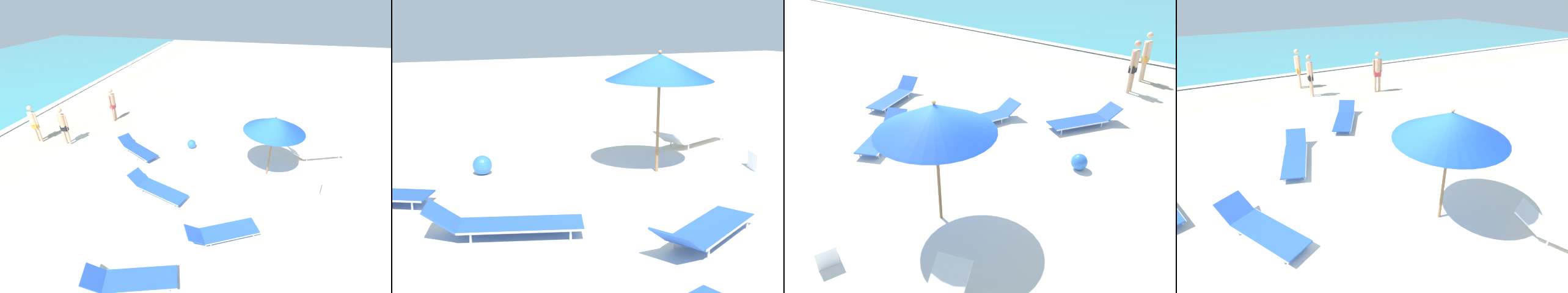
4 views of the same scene
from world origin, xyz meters
TOP-DOWN VIEW (x-y plane):
  - ground_plane at (0.00, 0.01)m, footprint 60.00×60.00m
  - beach_umbrella at (0.71, -0.82)m, footprint 2.12×2.12m
  - sun_lounger_under_umbrella at (1.01, 4.59)m, footprint 1.58×2.12m
  - sun_lounger_beside_umbrella at (-4.52, 2.32)m, footprint 1.22×2.23m
  - sun_lounger_near_water_left at (-1.26, 2.88)m, footprint 1.30×2.30m
  - sun_lounger_near_water_right at (-2.63, 0.43)m, footprint 1.51×2.13m
  - sun_lounger_mid_beach_solo at (2.35, -2.78)m, footprint 1.38×2.35m
  - beachgoer_wading_adult at (0.91, 9.44)m, footprint 0.27×0.45m
  - beachgoer_shoreline_child at (1.00, 8.00)m, footprint 0.27×0.45m
  - beachgoer_strolling_adult at (3.80, 7.15)m, footprint 0.45×0.27m
  - beach_ball at (1.95, 2.44)m, footprint 0.38×0.38m
  - cooler_box at (-0.03, -2.82)m, footprint 0.58×0.49m

SIDE VIEW (x-z plane):
  - ground_plane at x=0.00m, z-range -0.16..0.00m
  - cooler_box at x=-0.03m, z-range 0.00..0.37m
  - beach_ball at x=1.95m, z-range 0.00..0.38m
  - sun_lounger_mid_beach_solo at x=2.35m, z-range -0.04..0.45m
  - sun_lounger_near_water_left at x=-1.26m, z-range -0.04..0.46m
  - sun_lounger_under_umbrella at x=1.01m, z-range -0.04..0.46m
  - sun_lounger_near_water_right at x=-2.63m, z-range -0.04..0.46m
  - sun_lounger_beside_umbrella at x=-4.52m, z-range -0.06..0.48m
  - beachgoer_wading_adult at x=0.91m, z-range 0.12..1.88m
  - beachgoer_shoreline_child at x=1.00m, z-range 0.12..1.88m
  - beachgoer_strolling_adult at x=3.80m, z-range 0.12..1.88m
  - beach_umbrella at x=0.71m, z-range 0.88..3.31m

